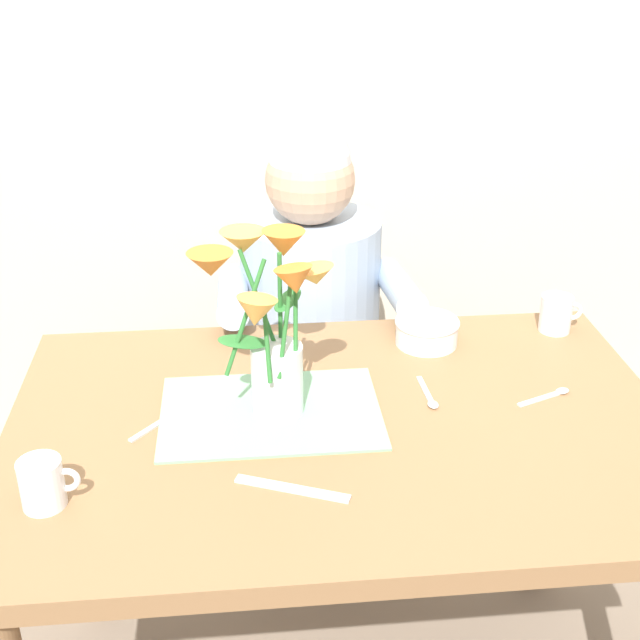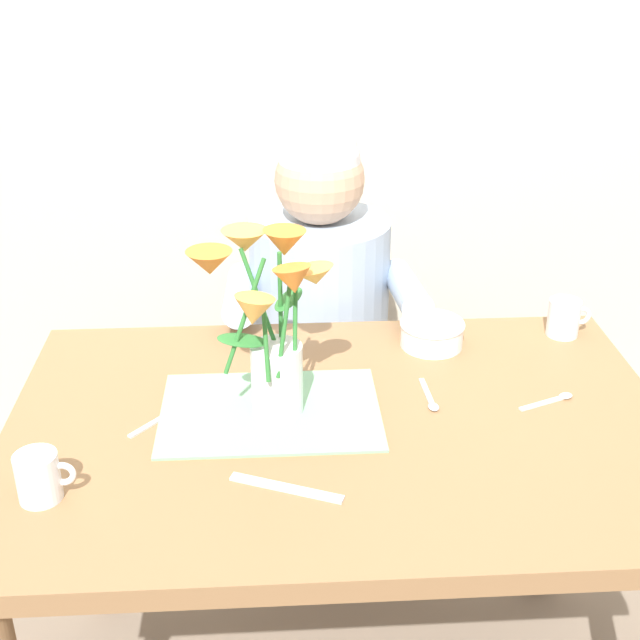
% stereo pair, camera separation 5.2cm
% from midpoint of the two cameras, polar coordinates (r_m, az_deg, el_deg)
% --- Properties ---
extents(wood_panel_backdrop, '(4.00, 0.10, 2.50)m').
position_cam_midpoint_polar(wood_panel_backdrop, '(2.36, -2.33, 18.22)').
color(wood_panel_backdrop, beige).
rests_on(wood_panel_backdrop, ground_plane).
extents(dining_table, '(1.20, 0.80, 0.74)m').
position_cam_midpoint_polar(dining_table, '(1.60, 0.45, -9.71)').
color(dining_table, olive).
rests_on(dining_table, ground_plane).
extents(seated_person, '(0.45, 0.47, 1.14)m').
position_cam_midpoint_polar(seated_person, '(2.16, -1.26, -1.84)').
color(seated_person, '#4C4C56').
rests_on(seated_person, ground_plane).
extents(striped_placemat, '(0.40, 0.28, 0.00)m').
position_cam_midpoint_polar(striped_placemat, '(1.57, -4.28, -6.18)').
color(striped_placemat, '#7AB289').
rests_on(striped_placemat, dining_table).
extents(flower_vase, '(0.27, 0.26, 0.33)m').
position_cam_midpoint_polar(flower_vase, '(1.48, -4.39, -0.06)').
color(flower_vase, silver).
rests_on(flower_vase, dining_table).
extents(ceramic_bowl, '(0.14, 0.14, 0.06)m').
position_cam_midpoint_polar(ceramic_bowl, '(1.80, 6.35, -0.71)').
color(ceramic_bowl, white).
rests_on(ceramic_bowl, dining_table).
extents(dinner_knife, '(0.18, 0.09, 0.00)m').
position_cam_midpoint_polar(dinner_knife, '(1.38, -2.97, -11.22)').
color(dinner_knife, silver).
rests_on(dinner_knife, dining_table).
extents(coffee_cup, '(0.09, 0.07, 0.08)m').
position_cam_midpoint_polar(coffee_cup, '(1.40, -19.09, -10.31)').
color(coffee_cup, silver).
rests_on(coffee_cup, dining_table).
extents(ceramic_mug, '(0.09, 0.07, 0.08)m').
position_cam_midpoint_polar(ceramic_mug, '(1.90, 14.81, 0.41)').
color(ceramic_mug, silver).
rests_on(ceramic_mug, dining_table).
extents(spoon_0, '(0.09, 0.10, 0.01)m').
position_cam_midpoint_polar(spoon_0, '(1.57, -11.44, -6.60)').
color(spoon_0, silver).
rests_on(spoon_0, dining_table).
extents(spoon_1, '(0.12, 0.06, 0.01)m').
position_cam_midpoint_polar(spoon_1, '(1.66, 14.39, -4.87)').
color(spoon_1, silver).
rests_on(spoon_1, dining_table).
extents(spoon_2, '(0.02, 0.12, 0.01)m').
position_cam_midpoint_polar(spoon_2, '(1.61, 6.42, -5.19)').
color(spoon_2, silver).
rests_on(spoon_2, dining_table).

